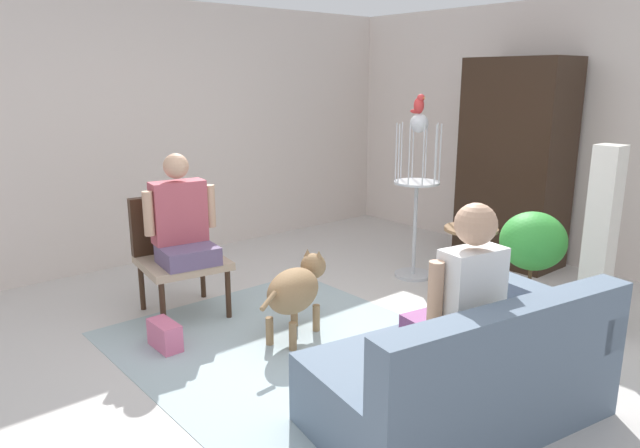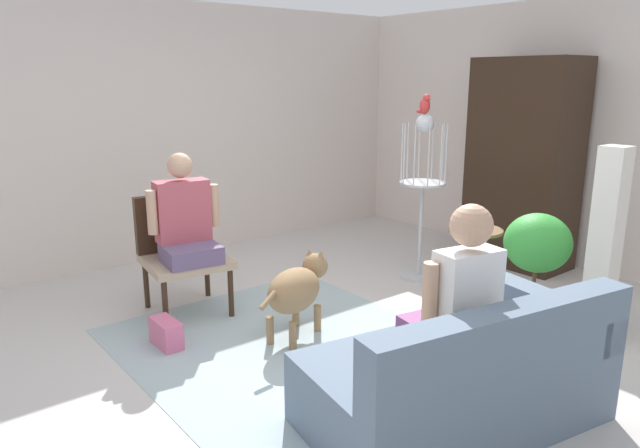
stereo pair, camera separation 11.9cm
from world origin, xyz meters
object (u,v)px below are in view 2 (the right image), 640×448
object	(u,v)px
bird_cage_stand	(422,192)
person_on_armchair	(185,219)
potted_plant	(537,251)
column_lamp	(605,246)
round_end_table	(474,258)
dog	(297,288)
parrot	(425,105)
couch	(464,377)
armoire_cabinet	(523,164)
armchair	(180,244)
handbag	(166,333)
person_on_couch	(459,295)

from	to	relation	value
bird_cage_stand	person_on_armchair	bearing A→B (deg)	-104.91
potted_plant	column_lamp	world-z (taller)	column_lamp
round_end_table	dog	xyz separation A→B (m)	(-0.40, -1.55, -0.03)
parrot	dog	bearing A→B (deg)	-78.84
dog	bird_cage_stand	distance (m)	1.79
couch	parrot	bearing A→B (deg)	137.67
parrot	armoire_cabinet	xyz separation A→B (m)	(0.32, 1.14, -0.60)
couch	armoire_cabinet	distance (m)	3.27
couch	potted_plant	distance (m)	1.69
dog	armchair	bearing A→B (deg)	-158.71
potted_plant	handbag	bearing A→B (deg)	-119.40
potted_plant	bird_cage_stand	bearing A→B (deg)	175.97
armchair	couch	bearing A→B (deg)	9.88
armchair	handbag	world-z (taller)	armchair
person_on_couch	potted_plant	size ratio (longest dim) A/B	0.97
couch	armoire_cabinet	bearing A→B (deg)	118.25
couch	round_end_table	world-z (taller)	couch
round_end_table	armoire_cabinet	world-z (taller)	armoire_cabinet
person_on_couch	parrot	size ratio (longest dim) A/B	4.79
armoire_cabinet	potted_plant	bearing A→B (deg)	-52.18
potted_plant	armoire_cabinet	bearing A→B (deg)	127.82
potted_plant	person_on_armchair	bearing A→B (deg)	-131.89
person_on_armchair	armoire_cabinet	bearing A→B (deg)	75.00
round_end_table	handbag	size ratio (longest dim) A/B	2.22
round_end_table	armoire_cabinet	xyz separation A→B (m)	(-0.42, 1.28, 0.64)
parrot	round_end_table	bearing A→B (deg)	-10.94
dog	parrot	distance (m)	2.14
armchair	round_end_table	distance (m)	2.45
couch	handbag	size ratio (longest dim) A/B	6.03
parrot	armoire_cabinet	bearing A→B (deg)	74.34
bird_cage_stand	person_on_couch	bearing A→B (deg)	-43.60
person_on_couch	column_lamp	bearing A→B (deg)	91.51
person_on_couch	parrot	xyz separation A→B (m)	(-1.78, 1.68, 0.88)
couch	dog	size ratio (longest dim) A/B	2.23
couch	column_lamp	xyz separation A→B (m)	(-0.09, 1.68, 0.42)
round_end_table	bird_cage_stand	size ratio (longest dim) A/B	0.42
round_end_table	handbag	xyz separation A→B (m)	(-0.84, -2.39, -0.30)
round_end_table	bird_cage_stand	bearing A→B (deg)	168.90
armoire_cabinet	armchair	bearing A→B (deg)	-107.72
couch	parrot	distance (m)	2.82
round_end_table	potted_plant	distance (m)	0.57
bird_cage_stand	armoire_cabinet	size ratio (longest dim) A/B	0.75
couch	potted_plant	world-z (taller)	potted_plant
column_lamp	armchair	bearing A→B (deg)	-139.05
parrot	column_lamp	xyz separation A→B (m)	(1.73, 0.02, -0.93)
dog	bird_cage_stand	world-z (taller)	bird_cage_stand
armchair	round_end_table	size ratio (longest dim) A/B	1.44
column_lamp	couch	bearing A→B (deg)	-86.81
armchair	potted_plant	world-z (taller)	armchair
couch	armchair	size ratio (longest dim) A/B	1.88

